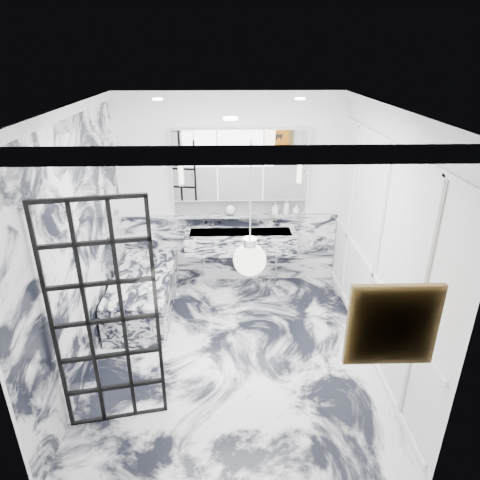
{
  "coord_description": "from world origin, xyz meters",
  "views": [
    {
      "loc": [
        -0.03,
        -4.12,
        3.29
      ],
      "look_at": [
        0.11,
        0.5,
        1.22
      ],
      "focal_mm": 32.0,
      "sensor_mm": 36.0,
      "label": 1
    }
  ],
  "objects_px": {
    "crittall_door": "(106,321)",
    "bathtub": "(144,293)",
    "trough_sink": "(241,241)",
    "mirror_cabinet": "(240,165)"
  },
  "relations": [
    {
      "from": "crittall_door",
      "to": "bathtub",
      "type": "height_order",
      "value": "crittall_door"
    },
    {
      "from": "crittall_door",
      "to": "bathtub",
      "type": "distance_m",
      "value": 2.05
    },
    {
      "from": "trough_sink",
      "to": "mirror_cabinet",
      "type": "bearing_deg",
      "value": 90.0
    },
    {
      "from": "mirror_cabinet",
      "to": "bathtub",
      "type": "distance_m",
      "value": 2.2
    },
    {
      "from": "mirror_cabinet",
      "to": "bathtub",
      "type": "bearing_deg",
      "value": -147.94
    },
    {
      "from": "trough_sink",
      "to": "mirror_cabinet",
      "type": "xyz_separation_m",
      "value": [
        -0.0,
        0.17,
        1.09
      ]
    },
    {
      "from": "mirror_cabinet",
      "to": "bathtub",
      "type": "relative_size",
      "value": 1.15
    },
    {
      "from": "bathtub",
      "to": "crittall_door",
      "type": "bearing_deg",
      "value": -87.91
    },
    {
      "from": "crittall_door",
      "to": "trough_sink",
      "type": "relative_size",
      "value": 1.4
    },
    {
      "from": "crittall_door",
      "to": "trough_sink",
      "type": "xyz_separation_m",
      "value": [
        1.26,
        2.53,
        -0.39
      ]
    }
  ]
}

